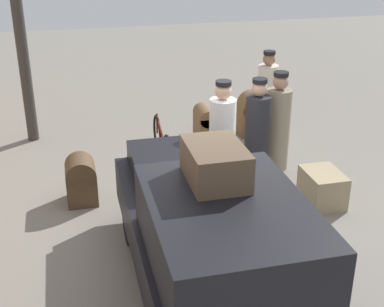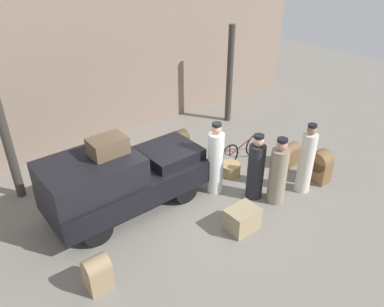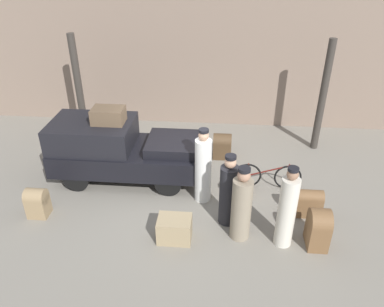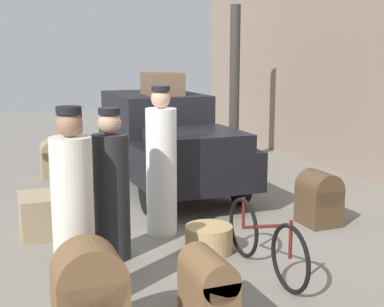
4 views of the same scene
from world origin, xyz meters
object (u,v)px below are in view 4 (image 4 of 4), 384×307
at_px(trunk_large_brown, 319,198).
at_px(suitcase_small_leather, 90,296).
at_px(truck, 166,139).
at_px(porter_with_bicycle, 111,191).
at_px(trunk_umber_medium, 208,288).
at_px(porter_carrying_trunk, 73,201).
at_px(wicker_basket, 209,239).
at_px(trunk_barrel_dark, 52,159).
at_px(bicycle, 265,241).
at_px(trunk_on_truck_roof, 162,84).
at_px(porter_lifting_near_truck, 73,220).
at_px(conductor_in_dark_uniform, 161,167).
at_px(suitcase_tan_flat, 41,215).

distance_m(trunk_large_brown, suitcase_small_leather, 3.98).
relative_size(truck, porter_with_bicycle, 2.19).
relative_size(trunk_large_brown, suitcase_small_leather, 0.83).
relative_size(trunk_umber_medium, trunk_large_brown, 0.90).
bearing_deg(porter_carrying_trunk, trunk_umber_medium, 28.63).
height_order(porter_with_bicycle, suitcase_small_leather, porter_with_bicycle).
distance_m(wicker_basket, trunk_large_brown, 1.84).
bearing_deg(trunk_barrel_dark, trunk_umber_medium, 5.13).
bearing_deg(bicycle, trunk_on_truck_roof, 177.24).
bearing_deg(porter_lifting_near_truck, suitcase_small_leather, 0.27).
height_order(wicker_basket, porter_with_bicycle, porter_with_bicycle).
bearing_deg(trunk_umber_medium, porter_carrying_trunk, -151.37).
xyz_separation_m(porter_carrying_trunk, trunk_large_brown, (-0.43, 3.32, -0.40)).
distance_m(trunk_umber_medium, trunk_on_truck_roof, 5.14).
bearing_deg(porter_with_bicycle, wicker_basket, 77.77).
xyz_separation_m(bicycle, suitcase_small_leather, (0.83, -1.98, 0.10)).
height_order(suitcase_small_leather, trunk_on_truck_roof, trunk_on_truck_roof).
bearing_deg(trunk_on_truck_roof, trunk_umber_medium, -13.90).
bearing_deg(trunk_on_truck_roof, porter_with_bicycle, -27.93).
height_order(porter_with_bicycle, trunk_barrel_dark, porter_with_bicycle).
xyz_separation_m(wicker_basket, porter_with_bicycle, (-0.23, -1.08, 0.62)).
height_order(porter_lifting_near_truck, trunk_barrel_dark, porter_lifting_near_truck).
xyz_separation_m(wicker_basket, trunk_barrel_dark, (-4.51, -1.23, 0.21)).
height_order(conductor_in_dark_uniform, trunk_umber_medium, conductor_in_dark_uniform).
relative_size(bicycle, trunk_umber_medium, 2.54).
height_order(trunk_barrel_dark, suitcase_small_leather, suitcase_small_leather).
distance_m(trunk_large_brown, suitcase_tan_flat, 3.64).
bearing_deg(porter_with_bicycle, trunk_barrel_dark, -177.90).
bearing_deg(truck, trunk_large_brown, 25.97).
distance_m(wicker_basket, trunk_umber_medium, 1.74).
xyz_separation_m(wicker_basket, trunk_umber_medium, (1.59, -0.69, 0.19)).
height_order(truck, conductor_in_dark_uniform, conductor_in_dark_uniform).
distance_m(porter_carrying_trunk, conductor_in_dark_uniform, 1.51).
distance_m(truck, bicycle, 3.83).
bearing_deg(suitcase_tan_flat, porter_lifting_near_truck, 1.83).
height_order(truck, trunk_on_truck_roof, trunk_on_truck_roof).
bearing_deg(bicycle, porter_lifting_near_truck, -85.53).
bearing_deg(porter_carrying_trunk, porter_with_bicycle, 119.48).
relative_size(trunk_umber_medium, suitcase_tan_flat, 0.94).
bearing_deg(porter_lifting_near_truck, wicker_basket, 118.64).
bearing_deg(trunk_barrel_dark, porter_with_bicycle, 2.10).
relative_size(bicycle, trunk_barrel_dark, 2.37).
relative_size(bicycle, suitcase_tan_flat, 2.38).
distance_m(wicker_basket, porter_with_bicycle, 1.26).
distance_m(wicker_basket, trunk_on_truck_roof, 3.62).
xyz_separation_m(trunk_umber_medium, suitcase_small_leather, (0.00, -0.98, 0.10)).
bearing_deg(porter_carrying_trunk, trunk_large_brown, 97.45).
distance_m(truck, suitcase_small_leather, 5.12).
height_order(wicker_basket, trunk_umber_medium, trunk_umber_medium).
relative_size(truck, suitcase_small_leather, 4.24).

